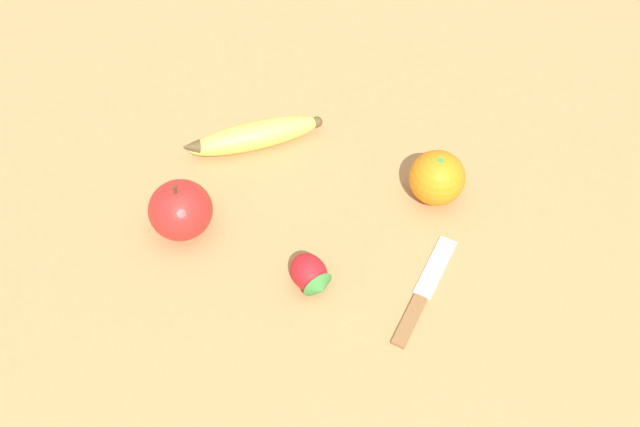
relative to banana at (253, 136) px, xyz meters
name	(u,v)px	position (x,y,z in m)	size (l,w,h in m)	color
ground_plane	(301,196)	(-0.10, 0.03, -0.02)	(3.00, 3.00, 0.00)	#A87A47
banana	(253,136)	(0.00, 0.00, 0.00)	(0.14, 0.17, 0.04)	#DBCC4C
orange	(437,178)	(-0.24, -0.07, 0.02)	(0.07, 0.07, 0.07)	orange
strawberry	(311,275)	(-0.19, 0.13, 0.00)	(0.07, 0.06, 0.04)	red
apple	(181,210)	(-0.01, 0.16, 0.02)	(0.08, 0.08, 0.08)	red
paring_knife	(423,293)	(-0.31, 0.06, -0.02)	(0.04, 0.16, 0.01)	silver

